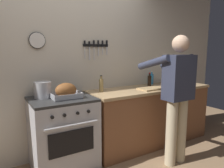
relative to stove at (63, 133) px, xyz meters
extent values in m
cube|color=beige|center=(0.22, 0.36, 0.85)|extent=(6.00, 0.10, 2.60)
cube|color=black|center=(0.62, 0.30, 1.10)|extent=(0.39, 0.02, 0.04)
cube|color=silver|center=(0.45, 0.29, 0.99)|extent=(0.01, 0.00, 0.17)
cube|color=black|center=(0.45, 0.29, 1.12)|extent=(0.02, 0.02, 0.08)
cube|color=silver|center=(0.52, 0.29, 0.98)|extent=(0.02, 0.00, 0.19)
cube|color=black|center=(0.52, 0.29, 1.11)|extent=(0.02, 0.02, 0.08)
cube|color=silver|center=(0.59, 0.29, 0.98)|extent=(0.01, 0.00, 0.19)
cube|color=black|center=(0.59, 0.29, 1.12)|extent=(0.02, 0.02, 0.09)
cube|color=silver|center=(0.66, 0.29, 1.01)|extent=(0.02, 0.00, 0.13)
cube|color=black|center=(0.66, 0.29, 1.12)|extent=(0.02, 0.02, 0.09)
cube|color=silver|center=(0.73, 0.29, 1.02)|extent=(0.01, 0.00, 0.12)
cube|color=black|center=(0.73, 0.29, 1.12)|extent=(0.02, 0.02, 0.09)
cube|color=silver|center=(0.80, 0.29, 1.02)|extent=(0.02, 0.00, 0.12)
cube|color=black|center=(0.80, 0.29, 1.12)|extent=(0.02, 0.02, 0.10)
cylinder|color=white|center=(-0.19, 0.29, 1.15)|extent=(0.19, 0.02, 0.19)
torus|color=black|center=(-0.19, 0.29, 1.15)|extent=(0.21, 0.02, 0.21)
cube|color=brown|center=(1.42, 0.00, -0.02)|extent=(2.00, 0.62, 0.86)
cube|color=tan|center=(1.42, 0.00, 0.43)|extent=(2.03, 0.65, 0.04)
cube|color=#B2B5B7|center=(2.10, 0.02, 0.39)|extent=(0.44, 0.36, 0.11)
cube|color=#BCBCC1|center=(0.00, 0.00, -0.02)|extent=(0.76, 0.62, 0.87)
cube|color=black|center=(0.00, -0.31, 0.00)|extent=(0.53, 0.01, 0.28)
cube|color=#2D2D2D|center=(0.00, 0.00, 0.43)|extent=(0.76, 0.62, 0.03)
cylinder|color=black|center=(-0.21, -0.32, 0.33)|extent=(0.04, 0.02, 0.04)
cylinder|color=black|center=(-0.08, -0.32, 0.33)|extent=(0.04, 0.02, 0.04)
cylinder|color=black|center=(0.08, -0.32, 0.33)|extent=(0.04, 0.02, 0.04)
cylinder|color=black|center=(0.21, -0.32, 0.33)|extent=(0.04, 0.02, 0.04)
cylinder|color=silver|center=(0.00, -0.34, 0.21)|extent=(0.61, 0.02, 0.02)
cylinder|color=#C6B793|center=(1.20, -0.67, -0.02)|extent=(0.14, 0.14, 0.86)
cylinder|color=#C6B793|center=(1.38, -0.67, -0.02)|extent=(0.14, 0.14, 0.86)
cube|color=#2D3347|center=(1.29, -0.67, 0.69)|extent=(0.38, 0.22, 0.56)
sphere|color=tan|center=(1.29, -0.67, 1.10)|extent=(0.21, 0.21, 0.21)
cylinder|color=#2D3347|center=(1.08, -0.42, 0.87)|extent=(0.09, 0.55, 0.22)
cylinder|color=#2D3347|center=(1.50, -0.42, 0.87)|extent=(0.09, 0.55, 0.22)
cube|color=#B7B7BC|center=(0.04, -0.03, 0.46)|extent=(0.34, 0.25, 0.01)
cube|color=#B7B7BC|center=(0.04, -0.16, 0.49)|extent=(0.34, 0.01, 0.05)
cube|color=#B7B7BC|center=(0.04, 0.09, 0.49)|extent=(0.34, 0.01, 0.05)
cube|color=#B7B7BC|center=(-0.13, -0.03, 0.49)|extent=(0.01, 0.25, 0.05)
cube|color=#B7B7BC|center=(0.21, -0.03, 0.49)|extent=(0.01, 0.25, 0.05)
ellipsoid|color=brown|center=(0.04, -0.03, 0.55)|extent=(0.26, 0.19, 0.18)
cylinder|color=#B7B7BC|center=(-0.19, 0.13, 0.55)|extent=(0.21, 0.21, 0.20)
cube|color=tan|center=(1.32, -0.12, 0.46)|extent=(0.36, 0.24, 0.02)
cylinder|color=#338CCC|center=(1.64, 0.24, 0.54)|extent=(0.07, 0.07, 0.17)
cylinder|color=#338CCC|center=(1.64, 0.24, 0.64)|extent=(0.03, 0.03, 0.04)
cylinder|color=white|center=(1.64, 0.24, 0.66)|extent=(0.03, 0.03, 0.01)
cylinder|color=#997F4C|center=(0.60, 0.09, 0.54)|extent=(0.06, 0.06, 0.18)
cylinder|color=#997F4C|center=(0.60, 0.09, 0.65)|extent=(0.03, 0.03, 0.04)
cylinder|color=black|center=(0.60, 0.09, 0.68)|extent=(0.03, 0.03, 0.01)
cylinder|color=black|center=(1.50, 0.12, 0.53)|extent=(0.06, 0.06, 0.17)
cylinder|color=black|center=(1.50, 0.12, 0.64)|extent=(0.03, 0.03, 0.04)
cylinder|color=#B21919|center=(1.50, 0.12, 0.66)|extent=(0.03, 0.03, 0.01)
camera|label=1|loc=(-0.76, -2.45, 1.03)|focal=33.55mm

